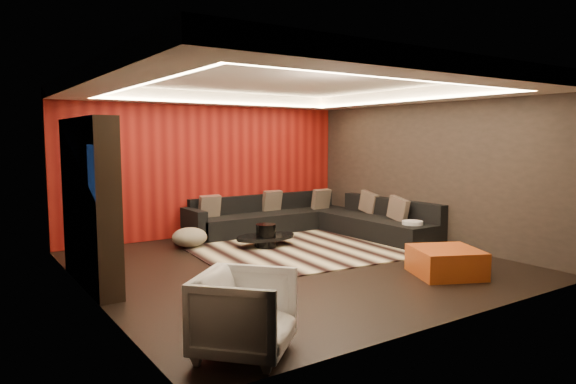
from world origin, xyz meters
TOP-DOWN VIEW (x-y plane):
  - floor at (0.00, 0.00)m, footprint 6.00×6.00m
  - ceiling at (0.00, 0.00)m, footprint 6.00×6.00m
  - wall_back at (0.00, 3.01)m, footprint 6.00×0.02m
  - wall_left at (-3.01, 0.00)m, footprint 0.02×6.00m
  - wall_right at (3.01, 0.00)m, footprint 0.02×6.00m
  - red_feature_wall at (0.00, 2.97)m, footprint 5.98×0.05m
  - soffit_back at (0.00, 2.70)m, footprint 6.00×0.60m
  - soffit_front at (0.00, -2.70)m, footprint 6.00×0.60m
  - soffit_left at (-2.70, 0.00)m, footprint 0.60×4.80m
  - soffit_right at (2.70, 0.00)m, footprint 0.60×4.80m
  - cove_back at (0.00, 2.36)m, footprint 4.80×0.08m
  - cove_front at (0.00, -2.36)m, footprint 4.80×0.08m
  - cove_left at (-2.36, 0.00)m, footprint 0.08×4.80m
  - cove_right at (2.36, 0.00)m, footprint 0.08×4.80m
  - tv_surround at (-2.85, 0.60)m, footprint 0.30×2.00m
  - tv_screen at (-2.69, 0.60)m, footprint 0.04×1.30m
  - tv_shelf at (-2.69, 0.60)m, footprint 0.04×1.60m
  - rug at (0.89, 0.75)m, footprint 4.22×3.30m
  - coffee_table at (0.29, 1.30)m, footprint 1.16×1.16m
  - drum_stool at (0.23, 1.20)m, footprint 0.42×0.42m
  - striped_pouf at (-0.86, 2.00)m, footprint 0.78×0.78m
  - white_side_table at (2.50, -0.13)m, footprint 0.41×0.41m
  - orange_ottoman at (1.41, -1.75)m, footprint 1.16×1.16m
  - armchair at (-2.25, -2.50)m, footprint 1.15×1.15m
  - sectional_sofa at (1.73, 1.86)m, footprint 3.65×3.50m
  - throw_pillows at (1.80, 1.90)m, footprint 3.25×2.77m

SIDE VIEW (x-z plane):
  - floor at x=0.00m, z-range -0.02..0.00m
  - rug at x=0.89m, z-range 0.00..0.02m
  - coffee_table at x=0.29m, z-range 0.02..0.21m
  - striped_pouf at x=-0.86m, z-range 0.02..0.36m
  - orange_ottoman at x=1.41m, z-range 0.00..0.39m
  - drum_stool at x=0.23m, z-range 0.02..0.43m
  - white_side_table at x=2.50m, z-range 0.00..0.46m
  - sectional_sofa at x=1.73m, z-range -0.11..0.64m
  - armchair at x=-2.25m, z-range 0.00..0.75m
  - throw_pillows at x=1.80m, z-range 0.37..0.87m
  - tv_shelf at x=-2.69m, z-range 0.68..0.72m
  - tv_surround at x=-2.85m, z-range 0.00..2.20m
  - wall_back at x=0.00m, z-range 0.00..2.80m
  - wall_left at x=-3.01m, z-range 0.00..2.80m
  - wall_right at x=3.01m, z-range 0.00..2.80m
  - red_feature_wall at x=0.00m, z-range 0.01..2.79m
  - tv_screen at x=-2.69m, z-range 1.05..1.85m
  - cove_back at x=0.00m, z-range 2.58..2.62m
  - cove_front at x=0.00m, z-range 2.58..2.62m
  - cove_left at x=-2.36m, z-range 2.58..2.62m
  - cove_right at x=2.36m, z-range 2.58..2.62m
  - soffit_back at x=0.00m, z-range 2.58..2.80m
  - soffit_front at x=0.00m, z-range 2.58..2.80m
  - soffit_left at x=-2.70m, z-range 2.58..2.80m
  - soffit_right at x=2.70m, z-range 2.58..2.80m
  - ceiling at x=0.00m, z-range 2.80..2.82m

